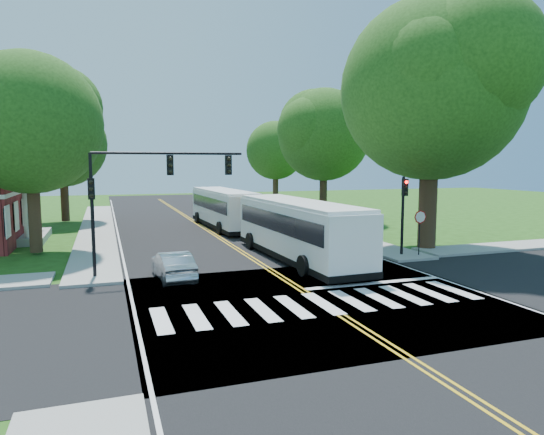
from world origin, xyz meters
name	(u,v)px	position (x,y,z in m)	size (l,w,h in m)	color
ground	(317,300)	(0.00, 0.00, 0.00)	(140.00, 140.00, 0.00)	#1F4210
road	(216,235)	(0.00, 18.00, 0.01)	(14.00, 96.00, 0.01)	black
cross_road	(317,300)	(0.00, 0.00, 0.01)	(60.00, 12.00, 0.01)	black
center_line	(205,228)	(0.00, 22.00, 0.01)	(0.36, 70.00, 0.01)	gold
edge_line_w	(118,232)	(-6.80, 22.00, 0.01)	(0.12, 70.00, 0.01)	silver
edge_line_e	(283,225)	(6.80, 22.00, 0.01)	(0.12, 70.00, 0.01)	silver
crosswalk	(323,303)	(0.00, -0.50, 0.02)	(12.60, 3.00, 0.01)	silver
stop_bar	(374,283)	(3.50, 1.60, 0.02)	(6.60, 0.40, 0.01)	silver
sidewalk_nw	(97,227)	(-8.30, 25.00, 0.07)	(2.60, 40.00, 0.15)	gray
sidewalk_ne	(287,220)	(8.30, 25.00, 0.07)	(2.60, 40.00, 0.15)	gray
tree_ne_big	(432,90)	(11.00, 8.00, 9.62)	(10.80, 10.80, 14.91)	black
tree_west_near	(30,123)	(-11.50, 14.00, 7.53)	(8.00, 8.00, 11.40)	black
tree_west_far	(62,144)	(-11.00, 30.00, 7.00)	(7.60, 7.60, 10.67)	black
tree_east_mid	(324,135)	(11.50, 24.00, 7.86)	(8.40, 8.40, 11.93)	black
tree_east_far	(276,151)	(12.50, 40.00, 6.86)	(7.20, 7.20, 10.34)	black
signal_nw	(145,183)	(-5.86, 6.43, 4.38)	(7.15, 0.46, 5.66)	black
signal_ne	(403,205)	(8.20, 6.44, 2.96)	(0.30, 0.46, 4.40)	black
stop_sign	(420,222)	(9.00, 5.98, 2.03)	(0.76, 0.08, 2.53)	black
bus_lead	(298,229)	(2.29, 7.66, 1.72)	(3.35, 12.59, 3.24)	white
bus_follow	(224,208)	(1.58, 22.04, 1.66)	(3.25, 12.14, 3.12)	white
hatchback	(173,266)	(-4.82, 5.15, 0.66)	(1.38, 3.95, 1.30)	silver
suv	(303,228)	(5.45, 14.41, 0.74)	(2.40, 5.21, 1.45)	#B0B4B8
dark_sedan	(271,220)	(5.36, 21.15, 0.57)	(1.57, 3.86, 1.12)	black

